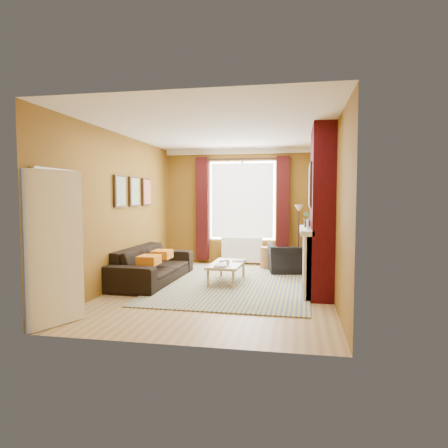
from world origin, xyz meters
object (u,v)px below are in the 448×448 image
Objects in this scene: floor_lamp at (299,218)px; wicker_stool at (269,258)px; armchair at (291,259)px; sofa at (153,264)px; coffee_table at (227,265)px.

wicker_stool is at bearing -163.29° from floor_lamp.
armchair is 1.07m from floor_lamp.
floor_lamp is (0.16, 0.65, 0.84)m from armchair.
sofa reaches higher than wicker_stool.
floor_lamp is (2.78, 2.02, 0.81)m from sofa.
floor_lamp reaches higher than armchair.
armchair is (2.62, 1.37, -0.03)m from sofa.
floor_lamp is (1.35, 1.88, 0.81)m from coffee_table.
armchair is 0.66× the size of floor_lamp.
armchair reaches higher than coffee_table.
sofa is at bearing 18.15° from armchair.
sofa is 2.79m from wicker_stool.
armchair reaches higher than wicker_stool.
coffee_table is at bearing 36.50° from armchair.
armchair is at bearing 48.29° from coffee_table.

